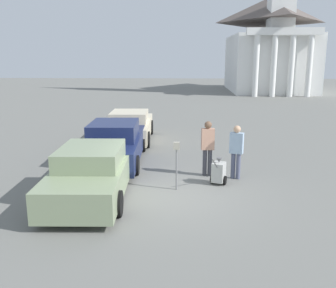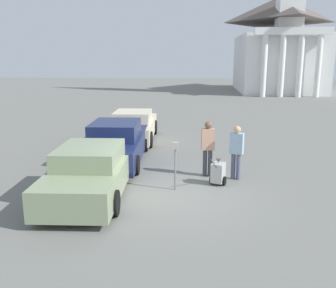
% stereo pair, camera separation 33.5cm
% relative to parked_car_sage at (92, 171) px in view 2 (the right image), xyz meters
% --- Properties ---
extents(ground_plane, '(120.00, 120.00, 0.00)m').
position_rel_parked_car_sage_xyz_m(ground_plane, '(2.24, 0.01, -0.67)').
color(ground_plane, slate).
extents(parked_car_sage, '(2.20, 5.24, 1.44)m').
position_rel_parked_car_sage_xyz_m(parked_car_sage, '(0.00, 0.00, 0.00)').
color(parked_car_sage, gray).
rests_on(parked_car_sage, ground_plane).
extents(parked_car_navy, '(2.19, 5.18, 1.55)m').
position_rel_parked_car_sage_xyz_m(parked_car_navy, '(0.00, 3.34, 0.04)').
color(parked_car_navy, '#19234C').
rests_on(parked_car_navy, ground_plane).
extents(parked_car_cream, '(2.16, 4.84, 1.41)m').
position_rel_parked_car_sage_xyz_m(parked_car_cream, '(-0.00, 7.10, -0.00)').
color(parked_car_cream, beige).
rests_on(parked_car_cream, ground_plane).
extents(parking_meter, '(0.18, 0.09, 1.45)m').
position_rel_parked_car_sage_xyz_m(parking_meter, '(2.38, 0.46, 0.34)').
color(parking_meter, slate).
rests_on(parking_meter, ground_plane).
extents(person_worker, '(0.44, 0.25, 1.83)m').
position_rel_parked_car_sage_xyz_m(person_worker, '(3.36, 1.91, 0.38)').
color(person_worker, '#3F3F47').
rests_on(person_worker, ground_plane).
extents(person_supervisor, '(0.47, 0.35, 1.75)m').
position_rel_parked_car_sage_xyz_m(person_supervisor, '(4.26, 1.61, 0.33)').
color(person_supervisor, '#515670').
rests_on(person_supervisor, ground_plane).
extents(equipment_cart, '(0.54, 0.99, 1.00)m').
position_rel_parked_car_sage_xyz_m(equipment_cart, '(3.67, 1.04, -0.28)').
color(equipment_cart, '#B2B2AD').
rests_on(equipment_cart, ground_plane).
extents(church, '(8.78, 13.77, 23.61)m').
position_rel_parked_car_sage_xyz_m(church, '(12.01, 34.27, 5.27)').
color(church, white).
rests_on(church, ground_plane).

